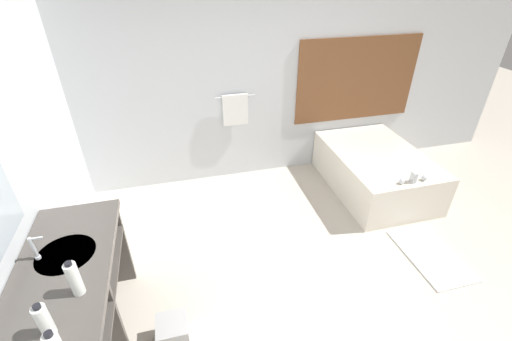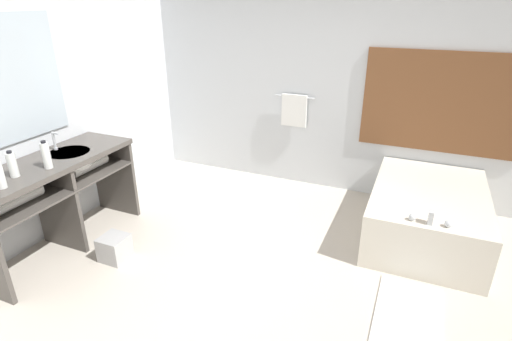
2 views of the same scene
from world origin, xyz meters
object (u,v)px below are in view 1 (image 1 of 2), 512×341
object	(u,v)px
water_bottle_2	(74,279)
water_bottle_3	(44,320)
waste_bin	(173,333)
bathtub	(375,169)

from	to	relation	value
water_bottle_2	water_bottle_3	size ratio (longest dim) A/B	1.10
water_bottle_2	water_bottle_3	world-z (taller)	water_bottle_2
water_bottle_2	waste_bin	world-z (taller)	water_bottle_2
bathtub	water_bottle_3	distance (m)	3.83
water_bottle_2	water_bottle_3	distance (m)	0.26
water_bottle_3	waste_bin	distance (m)	1.13
water_bottle_3	waste_bin	xyz separation A→B (m)	(0.56, 0.38, -0.90)
bathtub	waste_bin	bearing A→B (deg)	-149.81
water_bottle_3	water_bottle_2	bearing A→B (deg)	66.17
bathtub	water_bottle_2	distance (m)	3.62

